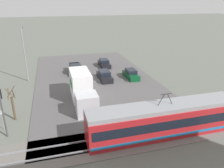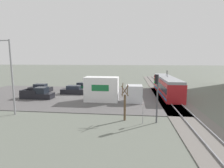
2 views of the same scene
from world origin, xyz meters
name	(u,v)px [view 2 (image 2 of 2)]	position (x,y,z in m)	size (l,w,h in m)	color
ground_plane	(67,96)	(0.00, 0.00, 0.00)	(320.00, 320.00, 0.00)	#60665B
road_surface	(67,96)	(0.00, 0.00, 0.04)	(19.34, 37.41, 0.08)	#565454
rail_bed	(170,98)	(0.00, 17.75, 0.05)	(72.57, 4.40, 0.22)	slate
light_rail_tram	(166,86)	(-3.29, 17.75, 1.64)	(15.31, 2.75, 4.35)	#B21E23
box_truck	(109,90)	(3.31, 8.01, 1.80)	(2.52, 8.72, 3.73)	silver
pickup_truck	(38,94)	(2.73, -3.95, 0.78)	(1.93, 5.20, 1.86)	black
sedan_car_0	(74,90)	(-1.54, 0.70, 0.73)	(1.81, 4.66, 1.58)	black
sedan_car_1	(83,87)	(-6.11, 1.07, 0.71)	(1.71, 4.33, 1.52)	#0C4723
sedan_car_2	(41,88)	(-3.34, -6.85, 0.70)	(1.74, 4.51, 1.50)	black
traffic_light_pole	(157,92)	(11.65, 13.94, 3.25)	(0.28, 0.47, 5.00)	#47474C
street_tree	(125,104)	(11.32, 10.72, 1.81)	(0.96, 0.80, 3.99)	brown
street_lamp_near_crossing	(10,72)	(10.84, -2.49, 4.99)	(0.36, 1.95, 8.71)	gray
no_parking_sign	(143,111)	(12.17, 12.58, 1.36)	(0.32, 0.08, 2.23)	gray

